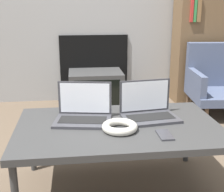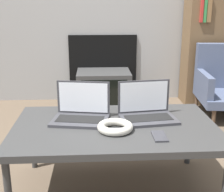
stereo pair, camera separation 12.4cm
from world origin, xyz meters
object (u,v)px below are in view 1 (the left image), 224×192
Objects in this scene: laptop_left at (84,112)px; laptop_right at (148,110)px; tv at (96,89)px; phone at (165,135)px; headphones at (120,127)px; armchair at (221,80)px.

laptop_left is 1.02× the size of laptop_right.
laptop_right reaches higher than tv.
laptop_left reaches higher than tv.
laptop_right is 0.60× the size of tv.
laptop_left reaches higher than phone.
headphones reaches higher than phone.
phone is 0.19× the size of armchair.
laptop_right reaches higher than headphones.
headphones is (-0.20, -0.18, -0.03)m from laptop_right.
tv is (-0.21, 1.53, -0.28)m from laptop_right.
phone is at bearing -92.75° from laptop_right.
laptop_left is at bearing 145.82° from phone.
tv is at bearing 93.36° from laptop_left.
armchair is (1.23, 1.36, -0.11)m from headphones.
armchair reaches higher than headphones.
phone is at bearing -24.25° from laptop_left.
armchair reaches higher than tv.
armchair is (1.01, 1.46, -0.09)m from phone.
phone is at bearing -119.71° from armchair.
headphones is at bearing -33.82° from laptop_left.
laptop_left is 1.82× the size of headphones.
armchair is at bearing 41.42° from laptop_right.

